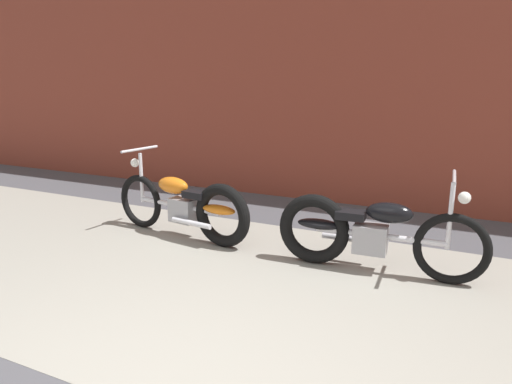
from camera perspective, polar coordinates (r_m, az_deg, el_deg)
sidewalk_slab at (r=4.25m, az=2.36°, el=-12.01°), size 36.00×3.50×0.01m
brick_building_wall at (r=7.20m, az=14.24°, el=21.01°), size 36.00×0.50×5.62m
motorcycle_orange at (r=5.49m, az=-8.28°, el=-1.74°), size 2.00×0.63×1.03m
motorcycle_black at (r=4.65m, az=13.00°, el=-4.82°), size 2.01×0.58×1.03m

